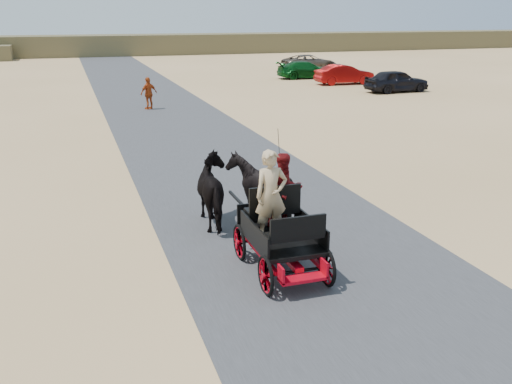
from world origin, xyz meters
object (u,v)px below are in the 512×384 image
object	(u,v)px
car_c	(306,70)
horse_right	(259,187)
car_a	(397,81)
horse_left	(217,191)
car_d	(310,62)
car_b	(344,74)
pedestrian	(149,93)
carriage	(281,254)

from	to	relation	value
car_c	horse_right	bearing A→B (deg)	158.18
horse_right	car_a	world-z (taller)	horse_right
horse_left	car_d	distance (m)	39.80
horse_left	car_b	xyz separation A→B (m)	(16.10, 25.10, -0.14)
pedestrian	car_c	world-z (taller)	pedestrian
horse_right	pedestrian	world-z (taller)	pedestrian
horse_left	car_d	bearing A→B (deg)	-116.70
car_b	car_d	bearing A→B (deg)	-8.04
car_a	car_c	distance (m)	9.68
pedestrian	car_d	size ratio (longest dim) A/B	0.35
car_d	pedestrian	bearing A→B (deg)	136.76
carriage	car_d	world-z (taller)	car_d
carriage	car_b	size ratio (longest dim) A/B	0.56
car_a	car_d	size ratio (longest dim) A/B	0.86
carriage	horse_left	bearing A→B (deg)	100.39
pedestrian	horse_right	bearing A→B (deg)	63.92
car_b	car_d	size ratio (longest dim) A/B	0.85
pedestrian	car_a	distance (m)	16.60
horse_right	pedestrian	xyz separation A→B (m)	(-0.17, 18.22, 0.01)
car_c	car_b	bearing A→B (deg)	-161.91
car_b	car_c	xyz separation A→B (m)	(-1.16, 4.41, -0.04)
horse_right	car_c	distance (m)	32.59
carriage	car_c	world-z (taller)	car_c
car_a	carriage	bearing A→B (deg)	141.04
car_a	car_d	world-z (taller)	car_a
pedestrian	car_c	size ratio (longest dim) A/B	0.38
pedestrian	car_c	bearing A→B (deg)	-167.74
car_b	car_c	distance (m)	4.56
car_a	pedestrian	bearing A→B (deg)	93.82
carriage	horse_left	world-z (taller)	horse_left
car_b	pedestrian	bearing A→B (deg)	115.99
car_c	car_d	size ratio (longest dim) A/B	0.92
horse_right	car_d	world-z (taller)	horse_right
horse_right	car_b	world-z (taller)	horse_right
car_a	car_b	xyz separation A→B (m)	(-1.32, 4.94, -0.03)
horse_right	car_b	xyz separation A→B (m)	(15.00, 25.10, -0.15)
carriage	pedestrian	world-z (taller)	pedestrian
carriage	car_c	xyz separation A→B (m)	(14.39, 32.51, 0.31)
horse_right	pedestrian	bearing A→B (deg)	-89.47
carriage	car_b	world-z (taller)	car_b
horse_left	horse_right	bearing A→B (deg)	-180.00
car_a	car_c	bearing A→B (deg)	12.01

